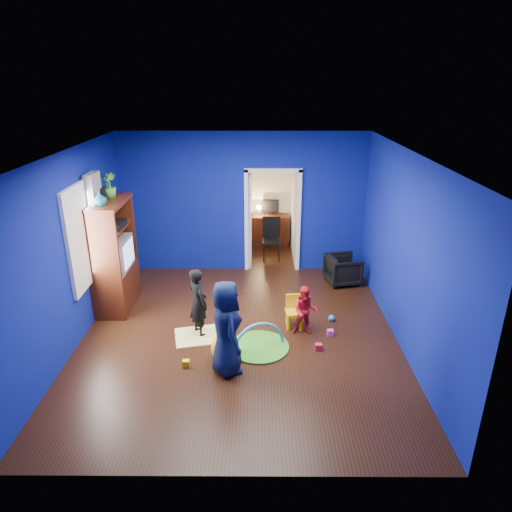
{
  "coord_description": "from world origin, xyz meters",
  "views": [
    {
      "loc": [
        0.3,
        -6.32,
        3.91
      ],
      "look_at": [
        0.27,
        0.4,
        1.23
      ],
      "focal_mm": 32.0,
      "sensor_mm": 36.0,
      "label": 1
    }
  ],
  "objects_px": {
    "child_black": "(198,302)",
    "play_mat": "(259,347)",
    "kid_chair": "(294,314)",
    "toddler_red": "(305,311)",
    "crt_tv": "(115,253)",
    "study_desk": "(270,230)",
    "armchair": "(343,270)",
    "vase": "(100,199)",
    "child_navy": "(226,328)",
    "hopper_ball": "(225,348)",
    "folding_chair": "(271,240)",
    "tv_armoire": "(113,256)"
  },
  "relations": [
    {
      "from": "kid_chair",
      "to": "play_mat",
      "type": "distance_m",
      "value": 0.88
    },
    {
      "from": "hopper_ball",
      "to": "play_mat",
      "type": "bearing_deg",
      "value": 33.36
    },
    {
      "from": "child_black",
      "to": "study_desk",
      "type": "xyz_separation_m",
      "value": [
        1.24,
        4.18,
        -0.2
      ]
    },
    {
      "from": "hopper_ball",
      "to": "play_mat",
      "type": "relative_size",
      "value": 0.44
    },
    {
      "from": "toddler_red",
      "to": "crt_tv",
      "type": "xyz_separation_m",
      "value": [
        -3.23,
        0.94,
        0.61
      ]
    },
    {
      "from": "child_black",
      "to": "study_desk",
      "type": "distance_m",
      "value": 4.37
    },
    {
      "from": "kid_chair",
      "to": "play_mat",
      "type": "xyz_separation_m",
      "value": [
        -0.59,
        -0.62,
        -0.24
      ]
    },
    {
      "from": "tv_armoire",
      "to": "child_navy",
      "type": "bearing_deg",
      "value": -42.79
    },
    {
      "from": "armchair",
      "to": "child_black",
      "type": "relative_size",
      "value": 0.56
    },
    {
      "from": "toddler_red",
      "to": "vase",
      "type": "distance_m",
      "value": 3.73
    },
    {
      "from": "play_mat",
      "to": "folding_chair",
      "type": "distance_m",
      "value": 3.66
    },
    {
      "from": "child_black",
      "to": "crt_tv",
      "type": "bearing_deg",
      "value": 22.87
    },
    {
      "from": "child_navy",
      "to": "kid_chair",
      "type": "relative_size",
      "value": 2.75
    },
    {
      "from": "armchair",
      "to": "play_mat",
      "type": "height_order",
      "value": "armchair"
    },
    {
      "from": "crt_tv",
      "to": "study_desk",
      "type": "xyz_separation_m",
      "value": [
        2.78,
        3.23,
        -0.65
      ]
    },
    {
      "from": "vase",
      "to": "play_mat",
      "type": "distance_m",
      "value": 3.43
    },
    {
      "from": "armchair",
      "to": "toddler_red",
      "type": "height_order",
      "value": "toddler_red"
    },
    {
      "from": "armchair",
      "to": "kid_chair",
      "type": "height_order",
      "value": "armchair"
    },
    {
      "from": "vase",
      "to": "toddler_red",
      "type": "bearing_deg",
      "value": -10.99
    },
    {
      "from": "toddler_red",
      "to": "child_navy",
      "type": "bearing_deg",
      "value": -135.56
    },
    {
      "from": "crt_tv",
      "to": "folding_chair",
      "type": "relative_size",
      "value": 0.76
    },
    {
      "from": "hopper_ball",
      "to": "crt_tv",
      "type": "bearing_deg",
      "value": 139.9
    },
    {
      "from": "toddler_red",
      "to": "study_desk",
      "type": "relative_size",
      "value": 0.94
    },
    {
      "from": "vase",
      "to": "study_desk",
      "type": "relative_size",
      "value": 0.25
    },
    {
      "from": "vase",
      "to": "child_navy",
      "type": "bearing_deg",
      "value": -38.02
    },
    {
      "from": "vase",
      "to": "folding_chair",
      "type": "xyz_separation_m",
      "value": [
        2.82,
        2.57,
        -1.61
      ]
    },
    {
      "from": "child_navy",
      "to": "vase",
      "type": "relative_size",
      "value": 6.13
    },
    {
      "from": "child_black",
      "to": "folding_chair",
      "type": "xyz_separation_m",
      "value": [
        1.24,
        3.22,
        -0.11
      ]
    },
    {
      "from": "child_black",
      "to": "toddler_red",
      "type": "relative_size",
      "value": 1.39
    },
    {
      "from": "child_black",
      "to": "vase",
      "type": "relative_size",
      "value": 5.09
    },
    {
      "from": "armchair",
      "to": "child_black",
      "type": "height_order",
      "value": "child_black"
    },
    {
      "from": "study_desk",
      "to": "folding_chair",
      "type": "height_order",
      "value": "folding_chair"
    },
    {
      "from": "toddler_red",
      "to": "study_desk",
      "type": "xyz_separation_m",
      "value": [
        -0.45,
        4.16,
        -0.04
      ]
    },
    {
      "from": "child_navy",
      "to": "play_mat",
      "type": "distance_m",
      "value": 1.0
    },
    {
      "from": "child_navy",
      "to": "folding_chair",
      "type": "distance_m",
      "value": 4.27
    },
    {
      "from": "vase",
      "to": "hopper_ball",
      "type": "relative_size",
      "value": 0.55
    },
    {
      "from": "kid_chair",
      "to": "study_desk",
      "type": "distance_m",
      "value": 3.98
    },
    {
      "from": "child_black",
      "to": "play_mat",
      "type": "bearing_deg",
      "value": -147.83
    },
    {
      "from": "toddler_red",
      "to": "hopper_ball",
      "type": "relative_size",
      "value": 2.03
    },
    {
      "from": "tv_armoire",
      "to": "study_desk",
      "type": "relative_size",
      "value": 2.23
    },
    {
      "from": "toddler_red",
      "to": "armchair",
      "type": "bearing_deg",
      "value": 68.45
    },
    {
      "from": "armchair",
      "to": "vase",
      "type": "bearing_deg",
      "value": 95.05
    },
    {
      "from": "crt_tv",
      "to": "vase",
      "type": "bearing_deg",
      "value": -97.59
    },
    {
      "from": "child_navy",
      "to": "hopper_ball",
      "type": "relative_size",
      "value": 3.39
    },
    {
      "from": "child_navy",
      "to": "play_mat",
      "type": "relative_size",
      "value": 1.48
    },
    {
      "from": "child_navy",
      "to": "hopper_ball",
      "type": "height_order",
      "value": "child_navy"
    },
    {
      "from": "vase",
      "to": "crt_tv",
      "type": "height_order",
      "value": "vase"
    },
    {
      "from": "child_navy",
      "to": "tv_armoire",
      "type": "xyz_separation_m",
      "value": [
        -2.09,
        1.93,
        0.29
      ]
    },
    {
      "from": "kid_chair",
      "to": "study_desk",
      "type": "bearing_deg",
      "value": 88.41
    },
    {
      "from": "toddler_red",
      "to": "hopper_ball",
      "type": "bearing_deg",
      "value": -144.46
    }
  ]
}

